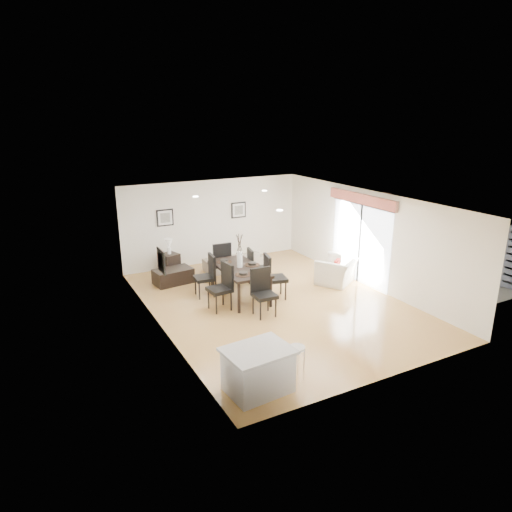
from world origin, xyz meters
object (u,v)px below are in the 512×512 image
sofa (234,261)px  side_table (170,264)px  dining_chair_head (263,289)px  kitchen_island (258,370)px  bar_stool (297,351)px  coffee_table (173,276)px  armchair (337,271)px  dining_chair_efar (254,266)px  dining_chair_wnear (223,284)px  dining_table (240,270)px  dining_chair_enear (272,274)px  dining_chair_wfar (208,273)px  dining_chair_foot (221,260)px

sofa → side_table: bearing=-13.6°
sofa → dining_chair_head: dining_chair_head is taller
kitchen_island → dining_chair_head: bearing=55.3°
bar_stool → coffee_table: bearing=94.1°
side_table → kitchen_island: kitchen_island is taller
armchair → coffee_table: bearing=-59.1°
dining_chair_efar → dining_chair_wnear: bearing=136.8°
dining_table → dining_chair_head: size_ratio=1.77×
dining_table → dining_chair_enear: dining_chair_enear is taller
dining_chair_wnear → side_table: 3.19m
sofa → kitchen_island: kitchen_island is taller
dining_chair_efar → dining_chair_head: size_ratio=0.95×
dining_chair_head → kitchen_island: bearing=-117.7°
coffee_table → side_table: bearing=71.2°
dining_chair_head → dining_chair_wfar: bearing=114.8°
dining_chair_wfar → armchair: bearing=83.0°
dining_chair_foot → bar_stool: bearing=83.3°
armchair → side_table: bearing=-68.5°
dining_chair_enear → dining_chair_wfar: bearing=69.2°
dining_chair_foot → sofa: bearing=-131.2°
armchair → side_table: size_ratio=1.78×
dining_table → dining_chair_wfar: size_ratio=1.81×
dining_chair_wfar → kitchen_island: size_ratio=0.93×
dining_chair_head → dining_chair_foot: dining_chair_foot is taller
dining_chair_enear → side_table: 3.62m
bar_stool → dining_chair_efar: bearing=71.4°
dining_chair_wnear → coffee_table: 2.43m
dining_chair_head → bar_stool: size_ratio=1.77×
sofa → dining_chair_head: bearing=77.5°
dining_chair_enear → side_table: bearing=43.2°
sofa → dining_chair_wfar: dining_chair_wfar is taller
dining_chair_foot → side_table: size_ratio=1.89×
side_table → bar_stool: bar_stool is taller
dining_chair_head → dining_chair_enear: bearing=50.0°
armchair → dining_chair_head: size_ratio=0.98×
dining_chair_efar → coffee_table: bearing=67.4°
coffee_table → armchair: bearing=-34.3°
dining_chair_wfar → bar_stool: bearing=4.6°
dining_table → kitchen_island: 4.37m
dining_chair_wfar → dining_chair_head: (0.71, -1.74, 0.02)m
dining_chair_foot → side_table: (-1.07, 1.42, -0.35)m
dining_chair_enear → dining_chair_foot: dining_chair_foot is taller
armchair → sofa: bearing=-81.6°
dining_chair_enear → dining_chair_wnear: bearing=104.3°
dining_chair_wfar → bar_stool: 4.54m
armchair → side_table: armchair is taller
dining_chair_head → coffee_table: (-1.25, 3.07, -0.43)m
dining_table → coffee_table: dining_table is taller
dining_chair_wnear → dining_chair_foot: dining_chair_foot is taller
dining_chair_foot → dining_chair_wfar: bearing=48.7°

